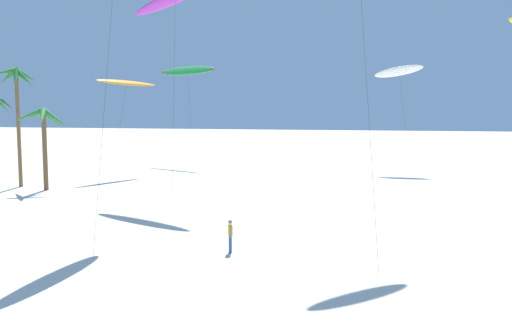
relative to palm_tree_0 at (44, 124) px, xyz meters
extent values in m
cylinder|color=brown|center=(-0.02, 0.02, -2.24)|extent=(0.39, 0.39, 6.77)
cone|color=#33843D|center=(1.09, 0.00, 0.45)|extent=(2.52, 0.61, 1.87)
cone|color=#33843D|center=(0.32, 0.98, 0.33)|extent=(1.31, 2.44, 2.07)
cone|color=#33843D|center=(-0.95, 0.85, 0.76)|extent=(2.36, 2.19, 1.32)
cone|color=#33843D|center=(-0.93, -0.79, 0.69)|extent=(2.35, 2.17, 1.44)
cone|color=#33843D|center=(0.49, -1.07, 0.65)|extent=(1.61, 2.62, 1.52)
cone|color=#287533|center=(-3.93, 0.08, 2.00)|extent=(2.70, 0.88, 1.93)
cylinder|color=brown|center=(-3.28, 1.49, -0.51)|extent=(0.33, 0.33, 10.22)
cone|color=#287533|center=(-2.50, 1.47, 3.90)|extent=(1.94, 0.61, 1.82)
cone|color=#287533|center=(-2.83, 2.30, 4.12)|extent=(1.51, 2.12, 1.45)
cone|color=#287533|center=(-3.61, 2.45, 4.37)|extent=(1.25, 2.22, 1.01)
cone|color=#287533|center=(-4.14, 1.65, 4.04)|extent=(2.13, 0.93, 1.59)
cone|color=#287533|center=(-3.71, 0.56, 4.40)|extent=(1.42, 2.19, 0.94)
cone|color=#287533|center=(-2.94, 0.81, 3.88)|extent=(1.35, 1.95, 1.85)
ellipsoid|color=green|center=(5.90, 22.33, 5.48)|extent=(8.15, 5.06, 1.44)
ellipsoid|color=red|center=(5.90, 22.33, 5.52)|extent=(8.00, 4.54, 0.65)
cylinder|color=#4C4C51|center=(7.62, 17.58, -0.13)|extent=(3.44, 9.52, 11.00)
ellipsoid|color=orange|center=(3.04, 10.71, 3.74)|extent=(4.31, 7.28, 1.02)
ellipsoid|color=white|center=(3.04, 10.71, 3.77)|extent=(3.80, 7.11, 0.65)
cylinder|color=#4C4C51|center=(2.86, 8.97, -0.98)|extent=(0.39, 3.48, 9.29)
cylinder|color=#4C4C51|center=(26.40, -15.39, 4.36)|extent=(1.57, 9.20, 19.96)
cylinder|color=#4C4C51|center=(13.18, -5.46, 2.02)|extent=(2.01, 7.59, 15.30)
cylinder|color=#4C4C51|center=(13.28, -17.28, 1.28)|extent=(0.77, 5.01, 13.81)
ellipsoid|color=white|center=(30.16, 19.84, 5.10)|extent=(5.29, 1.11, 2.06)
ellipsoid|color=#19B2B7|center=(30.16, 19.84, 5.14)|extent=(5.28, 0.55, 1.38)
cylinder|color=#4C4C51|center=(30.59, 15.12, -0.31)|extent=(0.87, 9.45, 10.63)
cylinder|color=#284CA3|center=(19.99, -17.67, -5.18)|extent=(0.14, 0.14, 0.88)
cylinder|color=#284CA3|center=(19.93, -17.51, -5.18)|extent=(0.14, 0.14, 0.88)
cube|color=yellow|center=(19.96, -17.59, -4.47)|extent=(0.29, 0.35, 0.54)
cylinder|color=#9E7051|center=(20.03, -17.79, -4.51)|extent=(0.09, 0.09, 0.56)
cylinder|color=#9E7051|center=(19.88, -17.39, -4.51)|extent=(0.09, 0.09, 0.56)
sphere|color=#9E7051|center=(19.96, -17.59, -4.06)|extent=(0.21, 0.21, 0.21)
camera|label=1|loc=(26.29, -45.83, 1.94)|focal=41.49mm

